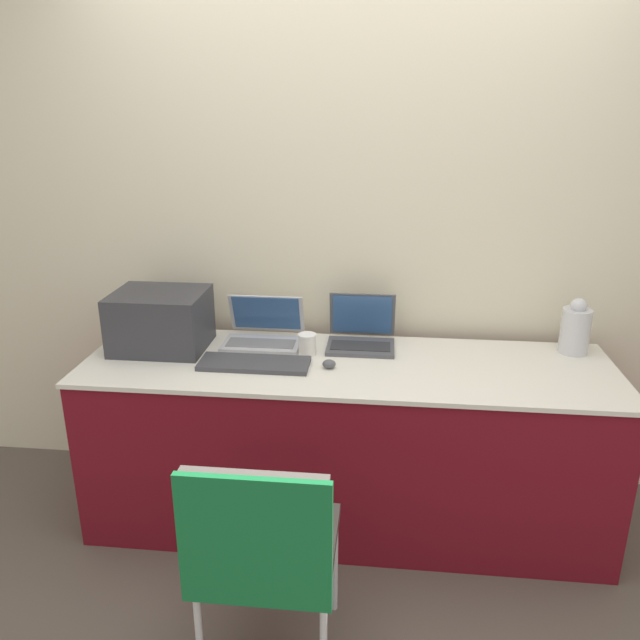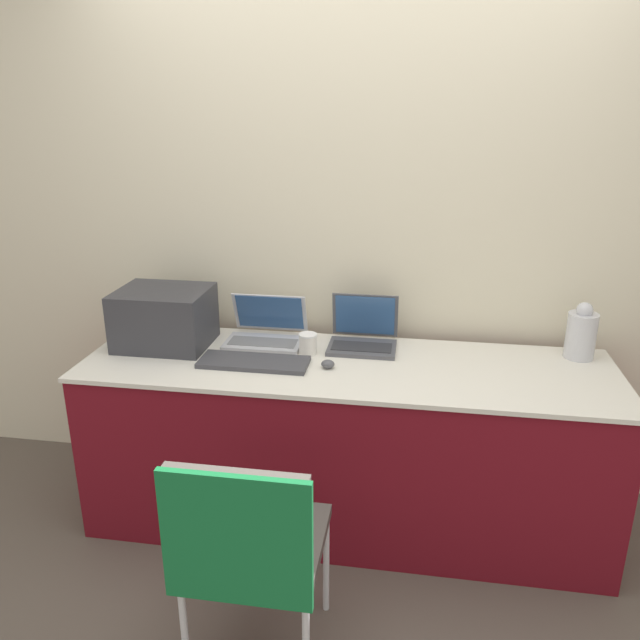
{
  "view_description": "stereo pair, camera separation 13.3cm",
  "coord_description": "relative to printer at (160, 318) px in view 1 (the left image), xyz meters",
  "views": [
    {
      "loc": [
        0.15,
        -2.14,
        1.86
      ],
      "look_at": [
        -0.12,
        0.37,
        0.97
      ],
      "focal_mm": 35.0,
      "sensor_mm": 36.0,
      "label": 1
    },
    {
      "loc": [
        0.28,
        -2.13,
        1.86
      ],
      "look_at": [
        -0.12,
        0.37,
        0.97
      ],
      "focal_mm": 35.0,
      "sensor_mm": 36.0,
      "label": 2
    }
  ],
  "objects": [
    {
      "name": "ground_plane",
      "position": [
        0.85,
        -0.42,
        -0.93
      ],
      "size": [
        14.0,
        14.0,
        0.0
      ],
      "primitive_type": "plane",
      "color": "brown"
    },
    {
      "name": "wall_back",
      "position": [
        0.85,
        0.35,
        0.37
      ],
      "size": [
        8.0,
        0.05,
        2.6
      ],
      "color": "beige",
      "rests_on": "ground_plane"
    },
    {
      "name": "table",
      "position": [
        0.85,
        -0.09,
        -0.54
      ],
      "size": [
        2.29,
        0.69,
        0.79
      ],
      "color": "maroon",
      "rests_on": "ground_plane"
    },
    {
      "name": "printer",
      "position": [
        0.0,
        0.0,
        0.0
      ],
      "size": [
        0.41,
        0.34,
        0.26
      ],
      "color": "#333338",
      "rests_on": "table"
    },
    {
      "name": "laptop_left",
      "position": [
        0.45,
        0.12,
        -0.09
      ],
      "size": [
        0.35,
        0.28,
        0.21
      ],
      "color": "#B7B7BC",
      "rests_on": "table"
    },
    {
      "name": "laptop_right",
      "position": [
        0.9,
        0.13,
        -0.09
      ],
      "size": [
        0.31,
        0.26,
        0.23
      ],
      "color": "#4C4C51",
      "rests_on": "table"
    },
    {
      "name": "external_keyboard",
      "position": [
        0.46,
        -0.16,
        -0.13
      ],
      "size": [
        0.47,
        0.17,
        0.02
      ],
      "color": "#3D3D42",
      "rests_on": "table"
    },
    {
      "name": "coffee_cup",
      "position": [
        0.67,
        -0.01,
        -0.09
      ],
      "size": [
        0.08,
        0.08,
        0.09
      ],
      "color": "white",
      "rests_on": "table"
    },
    {
      "name": "mouse",
      "position": [
        0.78,
        -0.15,
        -0.12
      ],
      "size": [
        0.06,
        0.05,
        0.04
      ],
      "color": "#4C4C51",
      "rests_on": "table"
    },
    {
      "name": "metal_pitcher",
      "position": [
        1.86,
        0.14,
        -0.03
      ],
      "size": [
        0.13,
        0.13,
        0.25
      ],
      "color": "silver",
      "rests_on": "table"
    },
    {
      "name": "chair",
      "position": [
        0.66,
        -0.99,
        -0.38
      ],
      "size": [
        0.45,
        0.48,
        0.87
      ],
      "color": "#4C4742",
      "rests_on": "ground_plane"
    }
  ]
}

